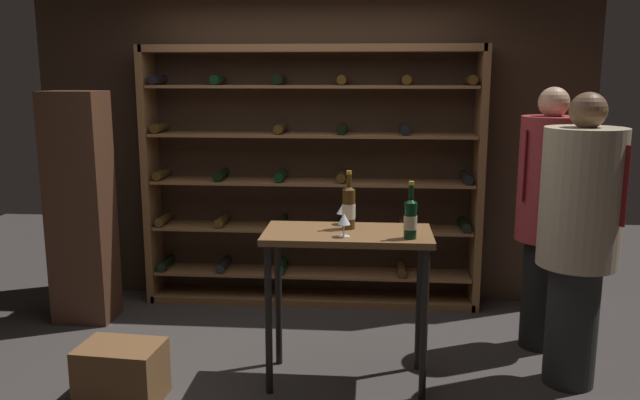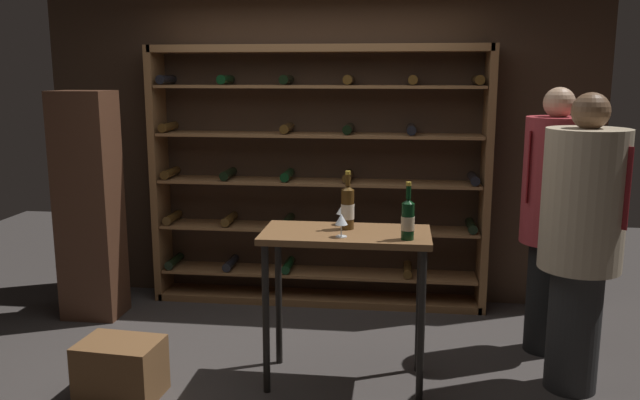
# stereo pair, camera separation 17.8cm
# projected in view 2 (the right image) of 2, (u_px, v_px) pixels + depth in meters

# --- Properties ---
(ground_plane) EXTENTS (9.22, 9.22, 0.00)m
(ground_plane) POSITION_uv_depth(u_px,v_px,m) (288.00, 375.00, 4.24)
(ground_plane) COLOR #383330
(back_wall) EXTENTS (4.69, 0.10, 2.75)m
(back_wall) POSITION_uv_depth(u_px,v_px,m) (319.00, 140.00, 5.54)
(back_wall) COLOR #3D2B1E
(back_wall) RESTS_ON ground
(wine_rack) EXTENTS (2.80, 0.32, 2.17)m
(wine_rack) POSITION_uv_depth(u_px,v_px,m) (316.00, 178.00, 5.40)
(wine_rack) COLOR brown
(wine_rack) RESTS_ON ground
(tasting_table) EXTENTS (1.03, 0.51, 0.98)m
(tasting_table) POSITION_uv_depth(u_px,v_px,m) (346.00, 255.00, 4.00)
(tasting_table) COLOR brown
(tasting_table) RESTS_ON ground
(person_bystander_red_print) EXTENTS (0.48, 0.48, 1.83)m
(person_bystander_red_print) POSITION_uv_depth(u_px,v_px,m) (581.00, 233.00, 3.87)
(person_bystander_red_print) COLOR #242424
(person_bystander_red_print) RESTS_ON ground
(person_guest_khaki) EXTENTS (0.41, 0.41, 1.85)m
(person_guest_khaki) POSITION_uv_depth(u_px,v_px,m) (552.00, 210.00, 4.42)
(person_guest_khaki) COLOR black
(person_guest_khaki) RESTS_ON ground
(wine_crate) EXTENTS (0.51, 0.38, 0.35)m
(wine_crate) POSITION_uv_depth(u_px,v_px,m) (121.00, 369.00, 3.92)
(wine_crate) COLOR brown
(wine_crate) RESTS_ON ground
(display_cabinet) EXTENTS (0.44, 0.36, 1.81)m
(display_cabinet) POSITION_uv_depth(u_px,v_px,m) (89.00, 206.00, 5.13)
(display_cabinet) COLOR #4C2D1E
(display_cabinet) RESTS_ON ground
(wine_bottle_red_label) EXTENTS (0.08, 0.08, 0.34)m
(wine_bottle_red_label) POSITION_uv_depth(u_px,v_px,m) (408.00, 219.00, 3.76)
(wine_bottle_red_label) COLOR black
(wine_bottle_red_label) RESTS_ON tasting_table
(wine_bottle_gold_foil) EXTENTS (0.08, 0.08, 0.37)m
(wine_bottle_gold_foil) POSITION_uv_depth(u_px,v_px,m) (348.00, 207.00, 4.02)
(wine_bottle_gold_foil) COLOR #4C3314
(wine_bottle_gold_foil) RESTS_ON tasting_table
(wine_glass_stemmed_left) EXTENTS (0.09, 0.09, 0.14)m
(wine_glass_stemmed_left) POSITION_uv_depth(u_px,v_px,m) (343.00, 209.00, 4.14)
(wine_glass_stemmed_left) COLOR silver
(wine_glass_stemmed_left) RESTS_ON tasting_table
(wine_glass_stemmed_right) EXTENTS (0.08, 0.08, 0.14)m
(wine_glass_stemmed_right) POSITION_uv_depth(u_px,v_px,m) (341.00, 220.00, 3.82)
(wine_glass_stemmed_right) COLOR silver
(wine_glass_stemmed_right) RESTS_ON tasting_table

